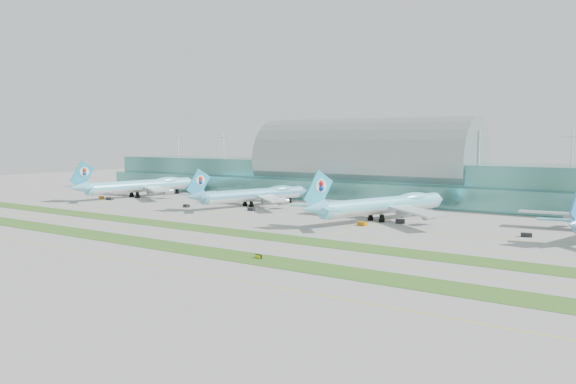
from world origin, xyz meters
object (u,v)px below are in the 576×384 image
Objects in this scene: airliner_b at (255,194)px; taxiway_sign_east at (258,256)px; terminal at (364,172)px; airliner_a at (141,185)px; airliner_c at (384,204)px.

airliner_b reaches higher than taxiway_sign_east.
airliner_b is 25.55× the size of taxiway_sign_east.
airliner_a is (-104.37, -63.24, -7.73)m from terminal.
terminal is 4.46× the size of airliner_a.
airliner_a reaches higher than airliner_c.
terminal is at bearing 85.15° from airliner_b.
airliner_a reaches higher than taxiway_sign_east.
airliner_b is 71.16m from airliner_c.
airliner_c is at bearing 10.56° from airliner_b.
airliner_a is at bearing 163.19° from taxiway_sign_east.
taxiway_sign_east is (1.45, -83.84, -5.91)m from airliner_c.
terminal is 84.65m from airliner_c.
airliner_a is at bearing -148.79° from terminal.
taxiway_sign_east is at bearing -21.66° from airliner_a.
airliner_a reaches higher than airliner_b.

